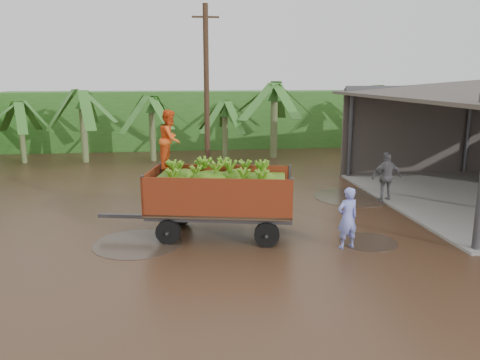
{
  "coord_description": "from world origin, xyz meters",
  "views": [
    {
      "loc": [
        -2.39,
        -14.41,
        4.51
      ],
      "look_at": [
        -0.6,
        -1.0,
        1.51
      ],
      "focal_mm": 35.0,
      "sensor_mm": 36.0,
      "label": 1
    }
  ],
  "objects_px": {
    "man_blue": "(347,218)",
    "man_grey": "(386,177)",
    "banana_trailer": "(219,192)",
    "utility_pole": "(207,91)"
  },
  "relations": [
    {
      "from": "man_blue",
      "to": "utility_pole",
      "type": "xyz_separation_m",
      "value": [
        -3.06,
        10.1,
        3.03
      ]
    },
    {
      "from": "banana_trailer",
      "to": "man_grey",
      "type": "bearing_deg",
      "value": 36.47
    },
    {
      "from": "utility_pole",
      "to": "man_blue",
      "type": "bearing_deg",
      "value": -73.16
    },
    {
      "from": "man_blue",
      "to": "utility_pole",
      "type": "distance_m",
      "value": 10.98
    },
    {
      "from": "banana_trailer",
      "to": "man_blue",
      "type": "height_order",
      "value": "banana_trailer"
    },
    {
      "from": "man_blue",
      "to": "man_grey",
      "type": "xyz_separation_m",
      "value": [
        3.11,
        4.4,
        0.09
      ]
    },
    {
      "from": "banana_trailer",
      "to": "man_blue",
      "type": "relative_size",
      "value": 3.45
    },
    {
      "from": "banana_trailer",
      "to": "utility_pole",
      "type": "bearing_deg",
      "value": 100.73
    },
    {
      "from": "man_blue",
      "to": "utility_pole",
      "type": "relative_size",
      "value": 0.22
    },
    {
      "from": "banana_trailer",
      "to": "man_grey",
      "type": "relative_size",
      "value": 3.11
    }
  ]
}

